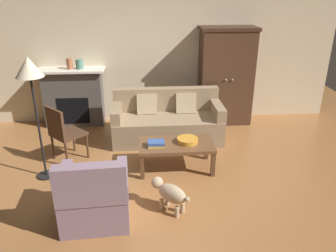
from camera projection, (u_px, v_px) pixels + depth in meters
ground_plane at (160, 183)px, 4.70m from camera, size 9.60×9.60×0.00m
back_wall at (152, 50)px, 6.49m from camera, size 7.20×0.10×2.80m
fireplace at (74, 97)px, 6.48m from camera, size 1.26×0.48×1.12m
armoire at (226, 76)px, 6.47m from camera, size 1.06×0.57×1.87m
couch at (167, 122)px, 5.97m from camera, size 1.92×0.86×0.86m
coffee_table at (176, 146)px, 4.95m from camera, size 1.10×0.60×0.42m
fruit_bowl at (187, 140)px, 4.94m from camera, size 0.31×0.31×0.07m
book_stack at (156, 144)px, 4.82m from camera, size 0.25×0.18×0.08m
mantel_vase_terracotta at (70, 64)px, 6.20m from camera, size 0.12×0.12×0.20m
mantel_vase_jade at (80, 64)px, 6.22m from camera, size 0.14×0.14×0.18m
armchair_near_left at (95, 197)px, 3.87m from camera, size 0.82×0.81×0.88m
side_chair_wooden at (63, 131)px, 5.12m from camera, size 0.62×0.62×0.90m
floor_lamp at (30, 75)px, 4.29m from camera, size 0.36×0.36×1.74m
dog at (170, 193)px, 4.06m from camera, size 0.46×0.45×0.39m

